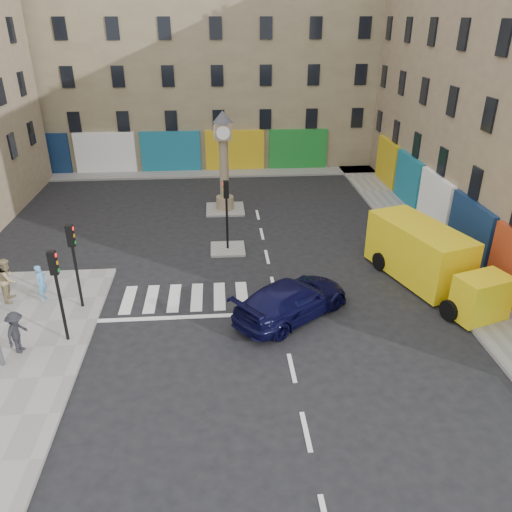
{
  "coord_description": "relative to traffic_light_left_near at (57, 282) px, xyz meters",
  "views": [
    {
      "loc": [
        -2.37,
        -16.02,
        11.32
      ],
      "look_at": [
        -0.88,
        3.06,
        2.0
      ],
      "focal_mm": 35.0,
      "sensor_mm": 36.0,
      "label": 1
    }
  ],
  "objects": [
    {
      "name": "building_far",
      "position": [
        4.3,
        27.8,
        5.88
      ],
      "size": [
        32.0,
        10.0,
        17.0
      ],
      "primitive_type": "cube",
      "color": "gray",
      "rests_on": "ground"
    },
    {
      "name": "clock_pillar",
      "position": [
        6.3,
        13.8,
        0.93
      ],
      "size": [
        1.2,
        1.2,
        6.1
      ],
      "color": "#938060",
      "rests_on": "island_far"
    },
    {
      "name": "ground",
      "position": [
        8.3,
        -0.2,
        -2.62
      ],
      "size": [
        120.0,
        120.0,
        0.0
      ],
      "primitive_type": "plane",
      "color": "black",
      "rests_on": "ground"
    },
    {
      "name": "traffic_light_island",
      "position": [
        6.3,
        7.8,
        -0.03
      ],
      "size": [
        0.28,
        0.22,
        3.7
      ],
      "color": "black",
      "rests_on": "island_near"
    },
    {
      "name": "yellow_van",
      "position": [
        15.32,
        3.38,
        -1.31
      ],
      "size": [
        4.26,
        7.56,
        2.64
      ],
      "rotation": [
        0.0,
        0.0,
        0.31
      ],
      "color": "yellow",
      "rests_on": "ground"
    },
    {
      "name": "pedestrian_blue",
      "position": [
        -1.78,
        3.11,
        -1.66
      ],
      "size": [
        0.55,
        0.68,
        1.62
      ],
      "primitive_type": "imported",
      "rotation": [
        0.0,
        0.0,
        1.25
      ],
      "color": "#5491C1",
      "rests_on": "sidewalk_left"
    },
    {
      "name": "traffic_light_left_far",
      "position": [
        0.0,
        2.4,
        0.0
      ],
      "size": [
        0.28,
        0.22,
        3.7
      ],
      "color": "black",
      "rests_on": "sidewalk_left"
    },
    {
      "name": "pedestrian_dark",
      "position": [
        -1.52,
        -0.63,
        -1.65
      ],
      "size": [
        0.8,
        1.16,
        1.65
      ],
      "primitive_type": "imported",
      "rotation": [
        0.0,
        0.0,
        1.38
      ],
      "color": "black",
      "rests_on": "sidewalk_left"
    },
    {
      "name": "navy_sedan",
      "position": [
        8.77,
        1.18,
        -1.84
      ],
      "size": [
        5.6,
        5.02,
        1.56
      ],
      "primitive_type": "imported",
      "rotation": [
        0.0,
        0.0,
        2.23
      ],
      "color": "black",
      "rests_on": "ground"
    },
    {
      "name": "traffic_light_left_near",
      "position": [
        0.0,
        0.0,
        0.0
      ],
      "size": [
        0.28,
        0.22,
        3.7
      ],
      "color": "black",
      "rests_on": "sidewalk_left"
    },
    {
      "name": "island_near",
      "position": [
        6.3,
        7.8,
        -2.56
      ],
      "size": [
        1.8,
        1.8,
        0.12
      ],
      "primitive_type": "cube",
      "color": "gray",
      "rests_on": "ground"
    },
    {
      "name": "island_far",
      "position": [
        6.3,
        13.8,
        -2.56
      ],
      "size": [
        2.4,
        2.4,
        0.12
      ],
      "primitive_type": "cube",
      "color": "gray",
      "rests_on": "ground"
    },
    {
      "name": "sidewalk_far",
      "position": [
        4.3,
        22.0,
        -2.55
      ],
      "size": [
        32.0,
        2.4,
        0.15
      ],
      "primitive_type": "cube",
      "color": "gray",
      "rests_on": "ground"
    },
    {
      "name": "pedestrian_tan",
      "position": [
        -3.16,
        3.22,
        -1.5
      ],
      "size": [
        0.82,
        1.01,
        1.94
      ],
      "primitive_type": "imported",
      "rotation": [
        0.0,
        0.0,
        1.67
      ],
      "color": "#937F5A",
      "rests_on": "sidewalk_left"
    },
    {
      "name": "sidewalk_right",
      "position": [
        17.0,
        9.8,
        -2.55
      ],
      "size": [
        2.6,
        30.0,
        0.15
      ],
      "primitive_type": "cube",
      "color": "gray",
      "rests_on": "ground"
    }
  ]
}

